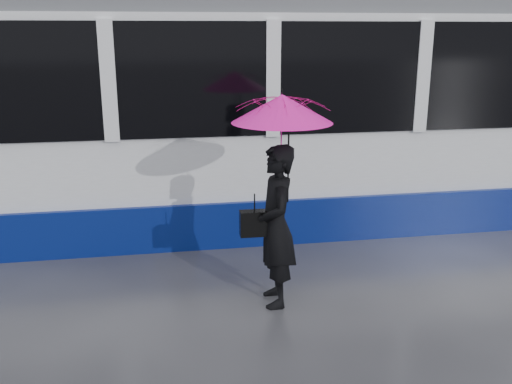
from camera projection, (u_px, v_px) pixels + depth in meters
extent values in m
plane|color=#29292E|center=(144.00, 296.00, 6.22)|extent=(90.00, 90.00, 0.00)
cube|color=#3F3D38|center=(145.00, 238.00, 7.90)|extent=(34.00, 0.07, 0.02)
cube|color=#3F3D38|center=(146.00, 208.00, 9.27)|extent=(34.00, 0.07, 0.02)
cube|color=white|center=(7.00, 125.00, 7.87)|extent=(24.00, 2.40, 2.95)
cube|color=navy|center=(17.00, 209.00, 8.20)|extent=(24.00, 2.56, 0.62)
cube|color=black|center=(1.00, 76.00, 7.68)|extent=(23.00, 2.48, 1.40)
imported|color=black|center=(276.00, 226.00, 5.85)|extent=(0.42, 0.63, 1.70)
imported|color=#FE155F|center=(282.00, 136.00, 5.60)|extent=(0.95, 0.97, 0.85)
cone|color=#FE155F|center=(282.00, 109.00, 5.53)|extent=(1.03, 1.03, 0.28)
cylinder|color=black|center=(282.00, 92.00, 5.48)|extent=(0.01, 0.01, 0.06)
cylinder|color=black|center=(288.00, 166.00, 5.72)|extent=(0.02, 0.02, 0.74)
cube|color=black|center=(255.00, 223.00, 5.82)|extent=(0.31, 0.14, 0.26)
cylinder|color=black|center=(255.00, 203.00, 5.76)|extent=(0.01, 0.01, 0.18)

